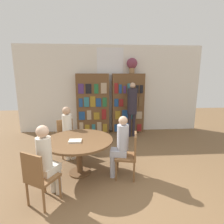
{
  "coord_description": "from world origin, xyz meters",
  "views": [
    {
      "loc": [
        -0.37,
        -2.33,
        1.97
      ],
      "look_at": [
        -0.06,
        2.1,
        1.05
      ],
      "focal_mm": 28.0,
      "sensor_mm": 36.0,
      "label": 1
    }
  ],
  "objects_px": {
    "chair_near_camera": "(39,176)",
    "librarian_standing": "(132,104)",
    "chair_far_side": "(130,153)",
    "seated_reader_right": "(120,144)",
    "reading_table": "(79,144)",
    "seated_reader_back": "(47,158)",
    "chair_left_side": "(66,136)",
    "bookshelf_left": "(93,104)",
    "bookshelf_right": "(128,104)",
    "seated_reader_left": "(68,130)",
    "flower_vase": "(132,64)"
  },
  "relations": [
    {
      "from": "flower_vase",
      "to": "bookshelf_left",
      "type": "bearing_deg",
      "value": -179.79
    },
    {
      "from": "chair_left_side",
      "to": "reading_table",
      "type": "bearing_deg",
      "value": 90.0
    },
    {
      "from": "reading_table",
      "to": "seated_reader_back",
      "type": "distance_m",
      "value": 0.84
    },
    {
      "from": "seated_reader_left",
      "to": "chair_left_side",
      "type": "bearing_deg",
      "value": -90.0
    },
    {
      "from": "seated_reader_right",
      "to": "seated_reader_back",
      "type": "xyz_separation_m",
      "value": [
        -1.22,
        -0.56,
        0.02
      ]
    },
    {
      "from": "chair_far_side",
      "to": "seated_reader_right",
      "type": "height_order",
      "value": "seated_reader_right"
    },
    {
      "from": "chair_left_side",
      "to": "seated_reader_left",
      "type": "xyz_separation_m",
      "value": [
        0.08,
        -0.17,
        0.21
      ]
    },
    {
      "from": "chair_far_side",
      "to": "seated_reader_right",
      "type": "relative_size",
      "value": 0.72
    },
    {
      "from": "seated_reader_right",
      "to": "seated_reader_back",
      "type": "relative_size",
      "value": 0.99
    },
    {
      "from": "reading_table",
      "to": "chair_far_side",
      "type": "xyz_separation_m",
      "value": [
        1.0,
        -0.2,
        -0.13
      ]
    },
    {
      "from": "librarian_standing",
      "to": "bookshelf_left",
      "type": "bearing_deg",
      "value": 158.55
    },
    {
      "from": "chair_left_side",
      "to": "chair_near_camera",
      "type": "bearing_deg",
      "value": 63.0
    },
    {
      "from": "chair_near_camera",
      "to": "seated_reader_right",
      "type": "height_order",
      "value": "seated_reader_right"
    },
    {
      "from": "chair_near_camera",
      "to": "librarian_standing",
      "type": "distance_m",
      "value": 3.67
    },
    {
      "from": "seated_reader_back",
      "to": "bookshelf_left",
      "type": "bearing_deg",
      "value": 109.36
    },
    {
      "from": "librarian_standing",
      "to": "seated_reader_right",
      "type": "bearing_deg",
      "value": -105.76
    },
    {
      "from": "reading_table",
      "to": "librarian_standing",
      "type": "relative_size",
      "value": 0.77
    },
    {
      "from": "chair_near_camera",
      "to": "seated_reader_back",
      "type": "distance_m",
      "value": 0.27
    },
    {
      "from": "reading_table",
      "to": "chair_far_side",
      "type": "relative_size",
      "value": 1.52
    },
    {
      "from": "seated_reader_left",
      "to": "seated_reader_right",
      "type": "xyz_separation_m",
      "value": [
        1.16,
        -0.92,
        -0.02
      ]
    },
    {
      "from": "bookshelf_left",
      "to": "librarian_standing",
      "type": "xyz_separation_m",
      "value": [
        1.28,
        -0.5,
        0.07
      ]
    },
    {
      "from": "bookshelf_right",
      "to": "reading_table",
      "type": "bearing_deg",
      "value": -117.93
    },
    {
      "from": "chair_far_side",
      "to": "librarian_standing",
      "type": "relative_size",
      "value": 0.51
    },
    {
      "from": "bookshelf_right",
      "to": "librarian_standing",
      "type": "bearing_deg",
      "value": -83.28
    },
    {
      "from": "chair_far_side",
      "to": "librarian_standing",
      "type": "distance_m",
      "value": 2.48
    },
    {
      "from": "bookshelf_right",
      "to": "reading_table",
      "type": "relative_size",
      "value": 1.5
    },
    {
      "from": "seated_reader_left",
      "to": "librarian_standing",
      "type": "xyz_separation_m",
      "value": [
        1.82,
        1.4,
        0.38
      ]
    },
    {
      "from": "chair_near_camera",
      "to": "chair_left_side",
      "type": "xyz_separation_m",
      "value": [
        0.08,
        1.81,
        0.0
      ]
    },
    {
      "from": "flower_vase",
      "to": "seated_reader_right",
      "type": "relative_size",
      "value": 0.42
    },
    {
      "from": "flower_vase",
      "to": "seated_reader_right",
      "type": "bearing_deg",
      "value": -104.16
    },
    {
      "from": "seated_reader_left",
      "to": "librarian_standing",
      "type": "bearing_deg",
      "value": -166.85
    },
    {
      "from": "reading_table",
      "to": "seated_reader_left",
      "type": "height_order",
      "value": "seated_reader_left"
    },
    {
      "from": "chair_near_camera",
      "to": "seated_reader_left",
      "type": "distance_m",
      "value": 1.66
    },
    {
      "from": "bookshelf_right",
      "to": "chair_near_camera",
      "type": "height_order",
      "value": "bookshelf_right"
    },
    {
      "from": "bookshelf_left",
      "to": "chair_far_side",
      "type": "height_order",
      "value": "bookshelf_left"
    },
    {
      "from": "bookshelf_right",
      "to": "chair_near_camera",
      "type": "relative_size",
      "value": 2.29
    },
    {
      "from": "bookshelf_left",
      "to": "chair_left_side",
      "type": "xyz_separation_m",
      "value": [
        -0.62,
        -1.73,
        -0.52
      ]
    },
    {
      "from": "bookshelf_left",
      "to": "chair_far_side",
      "type": "distance_m",
      "value": 3.02
    },
    {
      "from": "bookshelf_right",
      "to": "seated_reader_left",
      "type": "bearing_deg",
      "value": -132.7
    },
    {
      "from": "bookshelf_right",
      "to": "seated_reader_left",
      "type": "height_order",
      "value": "bookshelf_right"
    },
    {
      "from": "seated_reader_left",
      "to": "seated_reader_right",
      "type": "height_order",
      "value": "seated_reader_left"
    },
    {
      "from": "chair_near_camera",
      "to": "chair_far_side",
      "type": "relative_size",
      "value": 1.0
    },
    {
      "from": "flower_vase",
      "to": "chair_near_camera",
      "type": "bearing_deg",
      "value": -119.74
    },
    {
      "from": "bookshelf_left",
      "to": "seated_reader_left",
      "type": "height_order",
      "value": "bookshelf_left"
    },
    {
      "from": "chair_left_side",
      "to": "seated_reader_right",
      "type": "relative_size",
      "value": 0.72
    },
    {
      "from": "seated_reader_back",
      "to": "reading_table",
      "type": "bearing_deg",
      "value": 90.0
    },
    {
      "from": "reading_table",
      "to": "chair_far_side",
      "type": "height_order",
      "value": "chair_far_side"
    },
    {
      "from": "seated_reader_right",
      "to": "bookshelf_left",
      "type": "bearing_deg",
      "value": 23.84
    },
    {
      "from": "seated_reader_right",
      "to": "chair_near_camera",
      "type": "bearing_deg",
      "value": 130.23
    },
    {
      "from": "seated_reader_right",
      "to": "librarian_standing",
      "type": "height_order",
      "value": "librarian_standing"
    }
  ]
}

